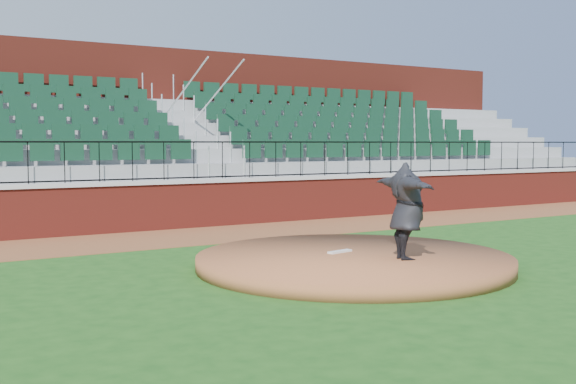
# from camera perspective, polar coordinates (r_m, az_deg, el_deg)

# --- Properties ---
(ground) EXTENTS (90.00, 90.00, 0.00)m
(ground) POSITION_cam_1_polar(r_m,az_deg,el_deg) (12.89, 3.52, -6.17)
(ground) COLOR #1A4614
(ground) RESTS_ON ground
(warning_track) EXTENTS (34.00, 3.20, 0.01)m
(warning_track) POSITION_cam_1_polar(r_m,az_deg,el_deg) (17.53, -6.72, -3.46)
(warning_track) COLOR brown
(warning_track) RESTS_ON ground
(field_wall) EXTENTS (34.00, 0.35, 1.20)m
(field_wall) POSITION_cam_1_polar(r_m,az_deg,el_deg) (18.92, -8.78, -1.13)
(field_wall) COLOR maroon
(field_wall) RESTS_ON ground
(wall_cap) EXTENTS (34.00, 0.45, 0.10)m
(wall_cap) POSITION_cam_1_polar(r_m,az_deg,el_deg) (18.88, -8.80, 0.84)
(wall_cap) COLOR #B7B7B7
(wall_cap) RESTS_ON field_wall
(wall_railing) EXTENTS (34.00, 0.05, 1.00)m
(wall_railing) POSITION_cam_1_polar(r_m,az_deg,el_deg) (18.85, -8.82, 2.51)
(wall_railing) COLOR black
(wall_railing) RESTS_ON wall_cap
(seating_stands) EXTENTS (34.00, 5.10, 4.60)m
(seating_stands) POSITION_cam_1_polar(r_m,az_deg,el_deg) (21.39, -11.68, 3.98)
(seating_stands) COLOR gray
(seating_stands) RESTS_ON ground
(concourse_wall) EXTENTS (34.00, 0.50, 5.50)m
(concourse_wall) POSITION_cam_1_polar(r_m,az_deg,el_deg) (24.04, -13.98, 5.01)
(concourse_wall) COLOR maroon
(concourse_wall) RESTS_ON ground
(pitchers_mound) EXTENTS (5.71, 5.71, 0.25)m
(pitchers_mound) POSITION_cam_1_polar(r_m,az_deg,el_deg) (12.90, 5.31, -5.61)
(pitchers_mound) COLOR brown
(pitchers_mound) RESTS_ON ground
(pitching_rubber) EXTENTS (0.55, 0.23, 0.04)m
(pitching_rubber) POSITION_cam_1_polar(r_m,az_deg,el_deg) (13.10, 4.22, -4.83)
(pitching_rubber) COLOR silver
(pitching_rubber) RESTS_ON pitchers_mound
(pitcher) EXTENTS (1.12, 2.15, 1.69)m
(pitcher) POSITION_cam_1_polar(r_m,az_deg,el_deg) (12.35, 9.58, -1.53)
(pitcher) COLOR black
(pitcher) RESTS_ON pitchers_mound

